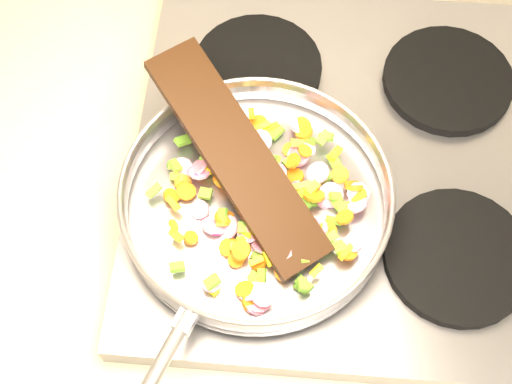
{
  "coord_description": "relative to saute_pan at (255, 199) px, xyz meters",
  "views": [
    {
      "loc": [
        -0.79,
        1.16,
        1.8
      ],
      "look_at": [
        -0.82,
        1.57,
        1.0
      ],
      "focal_mm": 50.0,
      "sensor_mm": 36.0,
      "label": 1
    }
  ],
  "objects": [
    {
      "name": "grate_br",
      "position": [
        0.26,
        0.24,
        -0.04
      ],
      "size": [
        0.19,
        0.19,
        0.02
      ],
      "primitive_type": "cylinder",
      "color": "black",
      "rests_on": "cooktop"
    },
    {
      "name": "vegetable_heap",
      "position": [
        0.02,
        0.01,
        -0.01
      ],
      "size": [
        0.29,
        0.3,
        0.05
      ],
      "color": "orange",
      "rests_on": "saute_pan"
    },
    {
      "name": "saute_pan",
      "position": [
        0.0,
        0.0,
        0.0
      ],
      "size": [
        0.38,
        0.53,
        0.05
      ],
      "rotation": [
        0.0,
        0.0,
        -0.38
      ],
      "color": "#9E9EA5",
      "rests_on": "grate_fl"
    },
    {
      "name": "cooktop",
      "position": [
        0.12,
        0.1,
        -0.06
      ],
      "size": [
        0.6,
        0.6,
        0.04
      ],
      "primitive_type": "cube",
      "color": "#939399",
      "rests_on": "counter_top"
    },
    {
      "name": "wooden_spatula",
      "position": [
        -0.03,
        0.05,
        0.03
      ],
      "size": [
        0.26,
        0.31,
        0.09
      ],
      "primitive_type": "cube",
      "rotation": [
        0.0,
        -0.21,
        2.23
      ],
      "color": "black",
      "rests_on": "saute_pan"
    },
    {
      "name": "grate_fl",
      "position": [
        -0.02,
        -0.04,
        -0.04
      ],
      "size": [
        0.19,
        0.19,
        0.02
      ],
      "primitive_type": "cylinder",
      "color": "black",
      "rests_on": "cooktop"
    },
    {
      "name": "grate_bl",
      "position": [
        -0.02,
        0.24,
        -0.04
      ],
      "size": [
        0.19,
        0.19,
        0.02
      ],
      "primitive_type": "cylinder",
      "color": "black",
      "rests_on": "cooktop"
    },
    {
      "name": "grate_fr",
      "position": [
        0.26,
        -0.04,
        -0.04
      ],
      "size": [
        0.19,
        0.19,
        0.02
      ],
      "primitive_type": "cylinder",
      "color": "black",
      "rests_on": "cooktop"
    }
  ]
}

